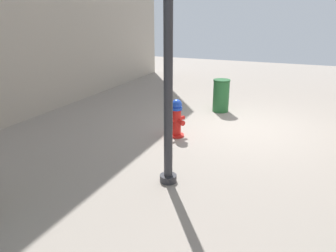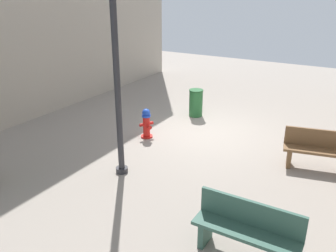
{
  "view_description": "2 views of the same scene",
  "coord_description": "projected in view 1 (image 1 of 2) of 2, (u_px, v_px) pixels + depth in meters",
  "views": [
    {
      "loc": [
        -1.29,
        7.73,
        2.67
      ],
      "look_at": [
        0.85,
        2.7,
        0.78
      ],
      "focal_mm": 35.19,
      "sensor_mm": 36.0,
      "label": 1
    },
    {
      "loc": [
        -4.05,
        8.98,
        4.08
      ],
      "look_at": [
        0.17,
        1.84,
        0.79
      ],
      "focal_mm": 37.59,
      "sensor_mm": 36.0,
      "label": 2
    }
  ],
  "objects": [
    {
      "name": "ground_plane",
      "position": [
        243.0,
        128.0,
        8.07
      ],
      "size": [
        23.4,
        23.4,
        0.0
      ],
      "primitive_type": "plane",
      "color": "gray"
    },
    {
      "name": "fire_hydrant",
      "position": [
        177.0,
        118.0,
        7.36
      ],
      "size": [
        0.4,
        0.41,
        0.87
      ],
      "color": "red",
      "rests_on": "ground_plane"
    },
    {
      "name": "street_lamp",
      "position": [
        168.0,
        4.0,
        4.59
      ],
      "size": [
        0.36,
        0.36,
        4.56
      ],
      "color": "#2D2D33",
      "rests_on": "ground_plane"
    },
    {
      "name": "trash_bin",
      "position": [
        221.0,
        96.0,
        9.26
      ],
      "size": [
        0.47,
        0.47,
        0.91
      ],
      "color": "#266633",
      "rests_on": "ground_plane"
    }
  ]
}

